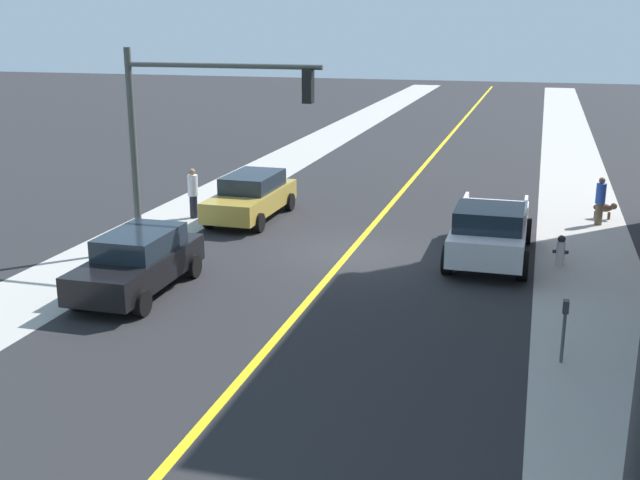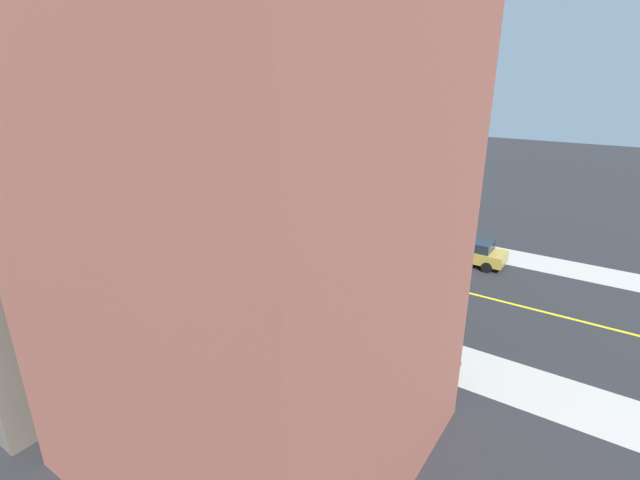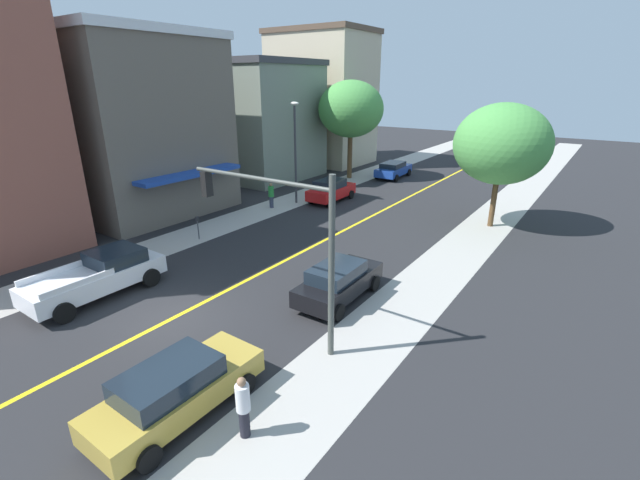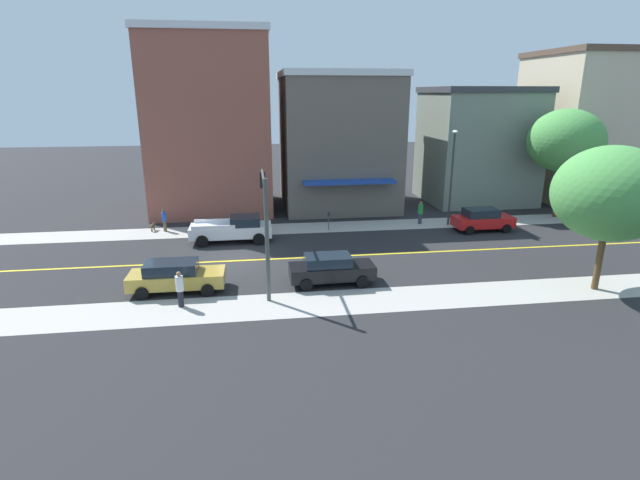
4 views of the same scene
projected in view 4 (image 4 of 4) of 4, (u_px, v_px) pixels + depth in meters
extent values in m
plane|color=#262628|center=(239.00, 261.00, 29.35)|extent=(140.00, 140.00, 0.00)
cube|color=#ADA8A0|center=(241.00, 230.00, 35.83)|extent=(2.93, 126.00, 0.01)
cube|color=#ADA8A0|center=(236.00, 308.00, 22.88)|extent=(2.93, 126.00, 0.01)
cube|color=yellow|center=(239.00, 261.00, 29.35)|extent=(0.20, 126.00, 0.00)
cube|color=#935142|center=(211.00, 126.00, 40.71)|extent=(9.43, 9.65, 14.03)
cube|color=silver|center=(205.00, 33.00, 38.61)|extent=(9.73, 9.95, 0.50)
cube|color=#665B51|center=(337.00, 143.00, 42.59)|extent=(10.25, 9.47, 10.94)
cube|color=silver|center=(338.00, 74.00, 40.93)|extent=(10.55, 9.77, 0.50)
cube|color=#1E429E|center=(349.00, 182.00, 37.82)|extent=(1.28, 7.20, 0.24)
cube|color=gray|center=(477.00, 148.00, 44.49)|extent=(8.24, 8.98, 9.71)
cube|color=#38383D|center=(482.00, 90.00, 43.01)|extent=(8.54, 9.28, 0.50)
cube|color=beige|center=(576.00, 129.00, 45.31)|extent=(9.89, 7.24, 12.89)
cube|color=brown|center=(588.00, 53.00, 43.37)|extent=(10.19, 7.54, 0.50)
cylinder|color=brown|center=(599.00, 262.00, 24.72)|extent=(0.33, 0.33, 2.95)
ellipsoid|color=#4C9947|center=(611.00, 194.00, 23.69)|extent=(5.48, 5.48, 4.65)
cylinder|color=brown|center=(558.00, 193.00, 39.21)|extent=(0.44, 0.44, 3.96)
ellipsoid|color=#4C9947|center=(566.00, 141.00, 38.01)|extent=(5.74, 5.74, 4.88)
cylinder|color=silver|center=(234.00, 229.00, 34.93)|extent=(0.24, 0.24, 0.68)
sphere|color=#232328|center=(234.00, 223.00, 34.81)|extent=(0.22, 0.22, 0.22)
cylinder|color=#232328|center=(234.00, 228.00, 35.08)|extent=(0.10, 0.10, 0.10)
cylinder|color=#232328|center=(234.00, 229.00, 34.76)|extent=(0.10, 0.10, 0.10)
cylinder|color=#4C4C51|center=(329.00, 223.00, 35.73)|extent=(0.07, 0.07, 1.08)
cube|color=#2D2D33|center=(329.00, 214.00, 35.53)|extent=(0.12, 0.18, 0.26)
cylinder|color=#474C47|center=(267.00, 242.00, 22.86)|extent=(0.20, 0.20, 5.98)
cylinder|color=#474C47|center=(263.00, 178.00, 24.84)|extent=(5.73, 0.14, 0.14)
cube|color=black|center=(263.00, 180.00, 27.33)|extent=(0.26, 0.32, 0.90)
sphere|color=red|center=(262.00, 175.00, 27.24)|extent=(0.20, 0.20, 0.20)
sphere|color=yellow|center=(263.00, 180.00, 27.33)|extent=(0.20, 0.20, 0.20)
sphere|color=green|center=(263.00, 185.00, 27.41)|extent=(0.20, 0.20, 0.20)
cylinder|color=#38383D|center=(451.00, 181.00, 36.30)|extent=(0.16, 0.16, 6.85)
ellipsoid|color=silver|center=(455.00, 132.00, 35.27)|extent=(0.70, 0.36, 0.24)
cube|color=red|center=(483.00, 221.00, 35.60)|extent=(1.89, 4.34, 0.75)
cube|color=#19232D|center=(481.00, 213.00, 35.37)|extent=(1.62, 2.36, 0.58)
cylinder|color=black|center=(494.00, 222.00, 36.77)|extent=(0.24, 0.65, 0.64)
cylinder|color=black|center=(507.00, 229.00, 35.08)|extent=(0.24, 0.65, 0.64)
cylinder|color=black|center=(459.00, 224.00, 36.33)|extent=(0.24, 0.65, 0.64)
cylinder|color=black|center=(470.00, 230.00, 34.64)|extent=(0.24, 0.65, 0.64)
cube|color=black|center=(332.00, 271.00, 25.71)|extent=(1.79, 4.49, 0.70)
cube|color=#19232D|center=(328.00, 260.00, 25.49)|extent=(1.55, 2.43, 0.53)
cylinder|color=black|center=(355.00, 270.00, 26.84)|extent=(0.23, 0.64, 0.64)
cylinder|color=black|center=(363.00, 282.00, 25.20)|extent=(0.23, 0.64, 0.64)
cylinder|color=black|center=(302.00, 273.00, 26.41)|extent=(0.23, 0.64, 0.64)
cylinder|color=black|center=(306.00, 285.00, 24.77)|extent=(0.23, 0.64, 0.64)
cube|color=#1E429E|center=(612.00, 218.00, 36.78)|extent=(2.07, 4.75, 0.68)
cube|color=#19232D|center=(610.00, 211.00, 36.58)|extent=(1.75, 2.59, 0.44)
cylinder|color=black|center=(619.00, 218.00, 38.03)|extent=(0.25, 0.65, 0.64)
cylinder|color=black|center=(638.00, 224.00, 36.29)|extent=(0.25, 0.65, 0.64)
cylinder|color=black|center=(584.00, 220.00, 37.48)|extent=(0.25, 0.65, 0.64)
cylinder|color=black|center=(602.00, 226.00, 35.74)|extent=(0.25, 0.65, 0.64)
cube|color=#B29338|center=(177.00, 279.00, 24.69)|extent=(1.85, 4.78, 0.69)
cube|color=#19232D|center=(171.00, 267.00, 24.48)|extent=(1.61, 2.59, 0.56)
cylinder|color=black|center=(211.00, 277.00, 25.84)|extent=(0.23, 0.64, 0.64)
cylinder|color=black|center=(208.00, 290.00, 24.13)|extent=(0.23, 0.64, 0.64)
cylinder|color=black|center=(149.00, 280.00, 25.45)|extent=(0.23, 0.64, 0.64)
cylinder|color=black|center=(142.00, 293.00, 23.75)|extent=(0.23, 0.64, 0.64)
cube|color=silver|center=(231.00, 231.00, 32.90)|extent=(2.01, 5.44, 0.76)
cube|color=#19232D|center=(245.00, 220.00, 32.83)|extent=(1.85, 1.96, 0.58)
cube|color=silver|center=(215.00, 221.00, 33.48)|extent=(0.10, 2.83, 0.24)
cube|color=silver|center=(213.00, 228.00, 31.73)|extent=(0.10, 2.83, 0.24)
cylinder|color=black|center=(258.00, 231.00, 34.20)|extent=(0.28, 0.80, 0.80)
cylinder|color=black|center=(259.00, 239.00, 32.30)|extent=(0.28, 0.80, 0.80)
cylinder|color=black|center=(205.00, 233.00, 33.71)|extent=(0.28, 0.80, 0.80)
cylinder|color=black|center=(202.00, 241.00, 31.81)|extent=(0.28, 0.80, 0.80)
cylinder|color=black|center=(181.00, 299.00, 22.94)|extent=(0.27, 0.27, 0.80)
cylinder|color=silver|center=(179.00, 284.00, 22.71)|extent=(0.36, 0.36, 0.73)
sphere|color=#936B4C|center=(179.00, 274.00, 22.57)|extent=(0.23, 0.23, 0.23)
cylinder|color=brown|center=(165.00, 226.00, 35.50)|extent=(0.25, 0.25, 0.75)
cylinder|color=#284CB2|center=(164.00, 217.00, 35.29)|extent=(0.33, 0.33, 0.68)
sphere|color=brown|center=(163.00, 211.00, 35.16)|extent=(0.21, 0.21, 0.21)
cylinder|color=#33384C|center=(420.00, 219.00, 37.52)|extent=(0.29, 0.29, 0.80)
cylinder|color=#288C38|center=(420.00, 209.00, 37.30)|extent=(0.39, 0.39, 0.73)
sphere|color=#936B4C|center=(421.00, 203.00, 37.16)|extent=(0.23, 0.23, 0.23)
ellipsoid|color=#4C3828|center=(153.00, 226.00, 35.54)|extent=(0.68, 0.39, 0.28)
sphere|color=#4C3828|center=(154.00, 223.00, 35.86)|extent=(0.23, 0.23, 0.23)
cylinder|color=#4C3828|center=(154.00, 228.00, 35.84)|extent=(0.10, 0.10, 0.26)
cylinder|color=#4C3828|center=(152.00, 230.00, 35.40)|extent=(0.10, 0.10, 0.26)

